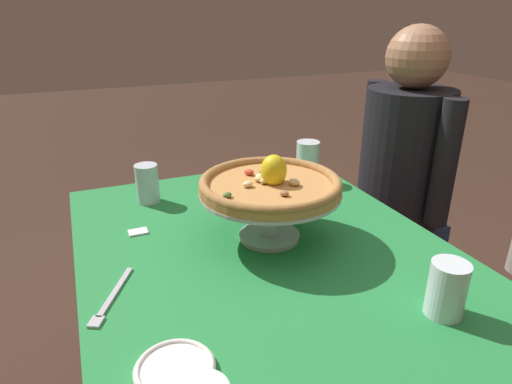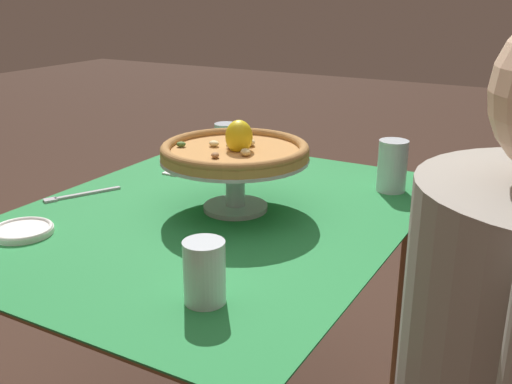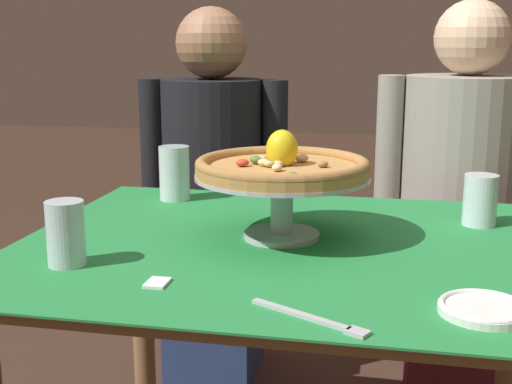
% 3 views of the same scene
% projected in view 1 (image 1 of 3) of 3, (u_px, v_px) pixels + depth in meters
% --- Properties ---
extents(dining_table, '(1.14, 0.89, 0.72)m').
position_uv_depth(dining_table, '(264.00, 284.00, 1.16)').
color(dining_table, olive).
rests_on(dining_table, ground).
extents(pizza_stand, '(0.36, 0.36, 0.13)m').
position_uv_depth(pizza_stand, '(270.00, 204.00, 1.13)').
color(pizza_stand, '#B7B7C1').
rests_on(pizza_stand, dining_table).
extents(pizza, '(0.36, 0.36, 0.09)m').
position_uv_depth(pizza, '(270.00, 183.00, 1.10)').
color(pizza, '#BC8447').
rests_on(pizza, pizza_stand).
extents(water_glass_front_left, '(0.07, 0.07, 0.12)m').
position_uv_depth(water_glass_front_left, '(147.00, 186.00, 1.36)').
color(water_glass_front_left, silver).
rests_on(water_glass_front_left, dining_table).
extents(water_glass_back_right, '(0.07, 0.07, 0.11)m').
position_uv_depth(water_glass_back_right, '(446.00, 293.00, 0.86)').
color(water_glass_back_right, silver).
rests_on(water_glass_back_right, dining_table).
extents(water_glass_back_left, '(0.08, 0.08, 0.14)m').
position_uv_depth(water_glass_back_left, '(307.00, 163.00, 1.52)').
color(water_glass_back_left, silver).
rests_on(water_glass_back_left, dining_table).
extents(side_plate, '(0.14, 0.14, 0.02)m').
position_uv_depth(side_plate, '(175.00, 369.00, 0.73)').
color(side_plate, white).
rests_on(side_plate, dining_table).
extents(dinner_fork, '(0.19, 0.11, 0.01)m').
position_uv_depth(dinner_fork, '(111.00, 299.00, 0.92)').
color(dinner_fork, '#B7B7C1').
rests_on(dinner_fork, dining_table).
extents(sugar_packet, '(0.04, 0.05, 0.00)m').
position_uv_depth(sugar_packet, '(138.00, 232.00, 1.19)').
color(sugar_packet, white).
rests_on(sugar_packet, dining_table).
extents(diner_left, '(0.48, 0.33, 1.22)m').
position_uv_depth(diner_left, '(399.00, 193.00, 1.76)').
color(diner_left, navy).
rests_on(diner_left, ground).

